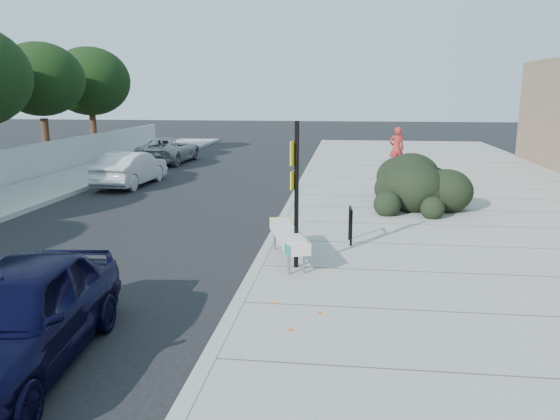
{
  "coord_description": "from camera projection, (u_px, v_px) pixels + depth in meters",
  "views": [
    {
      "loc": [
        1.77,
        -10.51,
        3.62
      ],
      "look_at": [
        0.29,
        1.48,
        1.0
      ],
      "focal_mm": 35.0,
      "sensor_mm": 36.0,
      "label": 1
    }
  ],
  "objects": [
    {
      "name": "sign_post",
      "position": [
        296.0,
        187.0,
        10.7
      ],
      "size": [
        0.16,
        0.33,
        2.93
      ],
      "rotation": [
        0.0,
        0.0,
        -0.33
      ],
      "color": "black",
      "rests_on": "sidewalk_near"
    },
    {
      "name": "wagon_silver",
      "position": [
        131.0,
        169.0,
        21.42
      ],
      "size": [
        1.63,
        4.15,
        1.35
      ],
      "primitive_type": "imported",
      "rotation": [
        0.0,
        0.0,
        3.09
      ],
      "color": "silver",
      "rests_on": "ground"
    },
    {
      "name": "hedge",
      "position": [
        416.0,
        177.0,
        17.27
      ],
      "size": [
        2.57,
        4.64,
        1.68
      ],
      "primitive_type": "ellipsoid",
      "rotation": [
        0.0,
        0.0,
        0.07
      ],
      "color": "black",
      "rests_on": "sidewalk_near"
    },
    {
      "name": "bike_rack",
      "position": [
        351.0,
        222.0,
        12.72
      ],
      "size": [
        0.09,
        0.58,
        0.85
      ],
      "rotation": [
        0.0,
        0.0,
        0.07
      ],
      "color": "black",
      "rests_on": "sidewalk_near"
    },
    {
      "name": "sidewalk_near",
      "position": [
        483.0,
        221.0,
        15.33
      ],
      "size": [
        11.2,
        50.0,
        0.15
      ],
      "primitive_type": "cube",
      "color": "gray",
      "rests_on": "ground"
    },
    {
      "name": "suv_silver",
      "position": [
        169.0,
        150.0,
        28.5
      ],
      "size": [
        2.37,
        4.81,
        1.31
      ],
      "primitive_type": "imported",
      "rotation": [
        0.0,
        0.0,
        3.1
      ],
      "color": "gray",
      "rests_on": "ground"
    },
    {
      "name": "curb_far",
      "position": [
        30.0,
        208.0,
        16.96
      ],
      "size": [
        0.22,
        50.0,
        0.17
      ],
      "primitive_type": "cube",
      "color": "#9E9E99",
      "rests_on": "ground"
    },
    {
      "name": "pedestrian",
      "position": [
        397.0,
        148.0,
        24.7
      ],
      "size": [
        0.78,
        0.59,
        1.94
      ],
      "primitive_type": "imported",
      "rotation": [
        0.0,
        0.0,
        3.34
      ],
      "color": "maroon",
      "rests_on": "sidewalk_near"
    },
    {
      "name": "curb_near",
      "position": [
        285.0,
        215.0,
        16.0
      ],
      "size": [
        0.22,
        50.0,
        0.17
      ],
      "primitive_type": "cube",
      "color": "#9E9E99",
      "rests_on": "ground"
    },
    {
      "name": "tree_far_e",
      "position": [
        41.0,
        80.0,
        25.36
      ],
      "size": [
        4.0,
        4.0,
        5.9
      ],
      "color": "#332114",
      "rests_on": "ground"
    },
    {
      "name": "ground",
      "position": [
        257.0,
        272.0,
        11.17
      ],
      "size": [
        120.0,
        120.0,
        0.0
      ],
      "primitive_type": "plane",
      "color": "black",
      "rests_on": "ground"
    },
    {
      "name": "sedan_navy",
      "position": [
        15.0,
        317.0,
        7.15
      ],
      "size": [
        2.15,
        4.45,
        1.47
      ],
      "primitive_type": "imported",
      "rotation": [
        0.0,
        0.0,
        0.1
      ],
      "color": "black",
      "rests_on": "ground"
    },
    {
      "name": "tree_far_f",
      "position": [
        90.0,
        82.0,
        30.21
      ],
      "size": [
        4.4,
        4.4,
        6.07
      ],
      "color": "#332114",
      "rests_on": "ground"
    },
    {
      "name": "bench",
      "position": [
        288.0,
        236.0,
        11.35
      ],
      "size": [
        1.09,
        2.33,
        0.69
      ],
      "rotation": [
        0.0,
        0.0,
        0.29
      ],
      "color": "gray",
      "rests_on": "sidewalk_near"
    }
  ]
}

